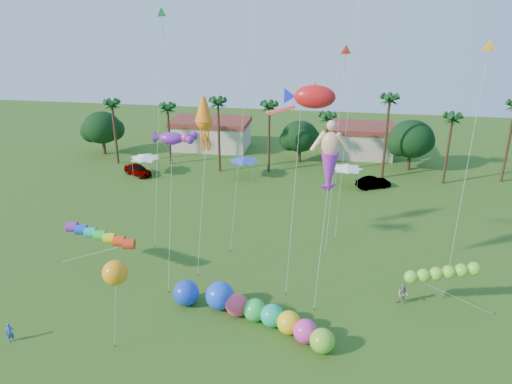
# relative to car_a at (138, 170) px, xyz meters

# --- Properties ---
(ground) EXTENTS (160.00, 160.00, 0.00)m
(ground) POSITION_rel_car_a_xyz_m (21.03, -35.50, -0.79)
(ground) COLOR #285116
(ground) RESTS_ON ground
(tree_line) EXTENTS (69.46, 8.91, 11.00)m
(tree_line) POSITION_rel_car_a_xyz_m (24.60, 8.50, 3.49)
(tree_line) COLOR #3A2819
(tree_line) RESTS_ON ground
(buildings_row) EXTENTS (35.00, 7.00, 4.00)m
(buildings_row) POSITION_rel_car_a_xyz_m (17.94, 14.50, 1.21)
(buildings_row) COLOR beige
(buildings_row) RESTS_ON ground
(tent_row) EXTENTS (31.00, 4.00, 0.60)m
(tent_row) POSITION_rel_car_a_xyz_m (15.03, 0.83, 1.96)
(tent_row) COLOR white
(tent_row) RESTS_ON ground
(car_a) EXTENTS (4.92, 4.02, 1.58)m
(car_a) POSITION_rel_car_a_xyz_m (0.00, 0.00, 0.00)
(car_a) COLOR #4C4C54
(car_a) RESTS_ON ground
(car_b) EXTENTS (4.77, 3.41, 1.49)m
(car_b) POSITION_rel_car_a_xyz_m (32.57, 0.29, -0.04)
(car_b) COLOR #4C4C54
(car_b) RESTS_ON ground
(spectator_a) EXTENTS (0.67, 0.59, 1.55)m
(spectator_a) POSITION_rel_car_a_xyz_m (4.19, -35.83, -0.01)
(spectator_a) COLOR #3051A9
(spectator_a) RESTS_ON ground
(spectator_b) EXTENTS (1.07, 0.93, 1.87)m
(spectator_b) POSITION_rel_car_a_xyz_m (33.50, -26.26, 0.15)
(spectator_b) COLOR gray
(spectator_b) RESTS_ON ground
(caterpillar_inflatable) EXTENTS (10.97, 6.50, 2.35)m
(caterpillar_inflatable) POSITION_rel_car_a_xyz_m (22.44, -30.81, 0.20)
(caterpillar_inflatable) COLOR #F64062
(caterpillar_inflatable) RESTS_ON ground
(blue_ball) EXTENTS (2.15, 2.15, 2.15)m
(blue_ball) POSITION_rel_car_a_xyz_m (15.75, -29.11, 0.29)
(blue_ball) COLOR blue
(blue_ball) RESTS_ON ground
(rainbow_tube) EXTENTS (9.74, 1.86, 3.77)m
(rainbow_tube) POSITION_rel_car_a_xyz_m (7.80, -25.64, 2.49)
(rainbow_tube) COLOR red
(rainbow_tube) RESTS_ON ground
(green_worm) EXTENTS (9.85, 2.28, 3.38)m
(green_worm) POSITION_rel_car_a_xyz_m (33.94, -26.37, 1.93)
(green_worm) COLOR #7BD72F
(green_worm) RESTS_ON ground
(orange_ball_kite) EXTENTS (1.84, 1.84, 7.13)m
(orange_ball_kite) POSITION_rel_car_a_xyz_m (12.69, -34.97, 5.45)
(orange_ball_kite) COLOR orange
(orange_ball_kite) RESTS_ON ground
(merman_kite) EXTENTS (2.95, 5.96, 14.24)m
(merman_kite) POSITION_rel_car_a_xyz_m (26.84, -23.63, 10.52)
(merman_kite) COLOR #EEB087
(merman_kite) RESTS_ON ground
(fish_kite) EXTENTS (5.35, 5.74, 17.36)m
(fish_kite) POSITION_rel_car_a_xyz_m (25.33, -22.17, 15.50)
(fish_kite) COLOR red
(fish_kite) RESTS_ON ground
(squid_kite) EXTENTS (2.03, 5.62, 15.71)m
(squid_kite) POSITION_rel_car_a_xyz_m (15.42, -20.08, 12.52)
(squid_kite) COLOR orange
(squid_kite) RESTS_ON ground
(lobster_kite) EXTENTS (4.28, 6.10, 13.36)m
(lobster_kite) POSITION_rel_car_a_xyz_m (13.40, -23.39, 11.83)
(lobster_kite) COLOR purple
(lobster_kite) RESTS_ON ground
(delta_kite_red) EXTENTS (1.42, 4.00, 19.77)m
(delta_kite_red) POSITION_rel_car_a_xyz_m (27.66, -15.14, 18.01)
(delta_kite_red) COLOR red
(delta_kite_red) RESTS_ON ground
(delta_kite_yellow) EXTENTS (1.84, 3.98, 20.92)m
(delta_kite_yellow) POSITION_rel_car_a_xyz_m (38.31, -21.21, 19.14)
(delta_kite_yellow) COLOR #FCA619
(delta_kite_yellow) RESTS_ON ground
(delta_kite_green) EXTENTS (1.22, 5.39, 22.89)m
(delta_kite_green) POSITION_rel_car_a_xyz_m (10.31, -15.17, 21.01)
(delta_kite_green) COLOR #31D251
(delta_kite_green) RESTS_ON ground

